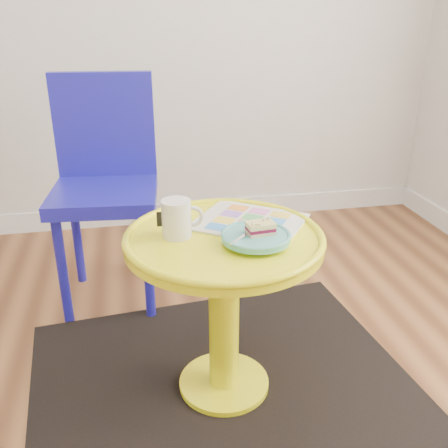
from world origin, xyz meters
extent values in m
cube|color=white|center=(0.00, 1.99, 0.06)|extent=(4.00, 0.02, 0.12)
cube|color=black|center=(0.45, 0.48, 0.00)|extent=(1.40, 1.22, 0.01)
cylinder|color=yellow|center=(0.45, 0.48, 0.01)|extent=(0.31, 0.31, 0.03)
cylinder|color=yellow|center=(0.45, 0.48, 0.29)|extent=(0.10, 0.10, 0.52)
cylinder|color=yellow|center=(0.45, 0.48, 0.56)|extent=(0.61, 0.61, 0.03)
cylinder|color=#1C19A6|center=(-0.12, 1.00, 0.23)|extent=(0.04, 0.04, 0.46)
cylinder|color=#1C19A6|center=(0.23, 0.96, 0.23)|extent=(0.04, 0.04, 0.46)
cylinder|color=#1C19A6|center=(-0.08, 1.34, 0.23)|extent=(0.04, 0.04, 0.46)
cylinder|color=#1C19A6|center=(0.26, 1.31, 0.23)|extent=(0.04, 0.04, 0.46)
cube|color=#1C19A6|center=(0.07, 1.15, 0.50)|extent=(0.47, 0.47, 0.06)
cube|color=#1C19A6|center=(0.09, 1.35, 0.75)|extent=(0.43, 0.09, 0.45)
cube|color=silver|center=(0.55, 0.56, 0.58)|extent=(0.43, 0.42, 0.01)
cylinder|color=silver|center=(0.31, 0.50, 0.64)|extent=(0.09, 0.09, 0.12)
torus|color=silver|center=(0.36, 0.50, 0.64)|extent=(0.07, 0.02, 0.07)
cylinder|color=#D1B78C|center=(0.31, 0.50, 0.69)|extent=(0.08, 0.08, 0.01)
cylinder|color=#50A9A3|center=(0.53, 0.41, 0.59)|extent=(0.08, 0.08, 0.01)
cylinder|color=#50A9A3|center=(0.53, 0.41, 0.60)|extent=(0.20, 0.20, 0.02)
cube|color=#D3BC8C|center=(0.54, 0.41, 0.61)|extent=(0.08, 0.06, 0.01)
cube|color=maroon|center=(0.54, 0.41, 0.62)|extent=(0.08, 0.06, 0.01)
cube|color=#EADB8C|center=(0.54, 0.41, 0.64)|extent=(0.09, 0.06, 0.01)
cube|color=silver|center=(0.48, 0.39, 0.61)|extent=(0.09, 0.09, 0.00)
cube|color=silver|center=(0.53, 0.44, 0.61)|extent=(0.04, 0.04, 0.00)
camera|label=1|loc=(0.18, -0.87, 1.21)|focal=40.00mm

